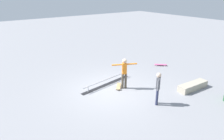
{
  "coord_description": "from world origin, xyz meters",
  "views": [
    {
      "loc": [
        5.46,
        7.67,
        4.76
      ],
      "look_at": [
        -0.18,
        -0.14,
        1.0
      ],
      "focal_mm": 33.11,
      "sensor_mm": 36.0,
      "label": 1
    }
  ],
  "objects": [
    {
      "name": "bystander_grey_shirt",
      "position": [
        -0.85,
        2.32,
        0.85
      ],
      "size": [
        0.3,
        0.27,
        1.5
      ],
      "rotation": [
        0.0,
        0.0,
        0.7
      ],
      "color": "#2D3351",
      "rests_on": "ground_plane"
    },
    {
      "name": "skater_main",
      "position": [
        -0.67,
        0.23,
        0.92
      ],
      "size": [
        1.19,
        0.61,
        1.59
      ],
      "rotation": [
        0.0,
        0.0,
        5.84
      ],
      "color": "brown",
      "rests_on": "ground_plane"
    },
    {
      "name": "ground_plane",
      "position": [
        0.0,
        0.0,
        0.0
      ],
      "size": [
        60.0,
        60.0,
        0.0
      ],
      "primitive_type": "plane",
      "color": "gray"
    },
    {
      "name": "skate_ledge",
      "position": [
        -3.45,
        2.38,
        0.17
      ],
      "size": [
        1.81,
        0.57,
        0.34
      ],
      "primitive_type": "cube",
      "rotation": [
        0.0,
        0.0,
        -0.05
      ],
      "color": "#B2A893",
      "rests_on": "ground_plane"
    },
    {
      "name": "grind_rail",
      "position": [
        -0.18,
        -0.64,
        0.14
      ],
      "size": [
        3.28,
        0.74,
        0.33
      ],
      "rotation": [
        0.0,
        0.0,
        0.15
      ],
      "color": "black",
      "rests_on": "ground_plane"
    },
    {
      "name": "skateboard_main",
      "position": [
        -0.49,
        0.01,
        0.07
      ],
      "size": [
        0.69,
        0.73,
        0.09
      ],
      "rotation": [
        0.0,
        0.0,
        3.98
      ],
      "color": "tan",
      "rests_on": "ground_plane"
    },
    {
      "name": "loose_skateboard_pink",
      "position": [
        -4.79,
        -0.97,
        0.07
      ],
      "size": [
        0.74,
        0.67,
        0.09
      ],
      "rotation": [
        0.0,
        0.0,
        5.57
      ],
      "color": "#E05993",
      "rests_on": "ground_plane"
    }
  ]
}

